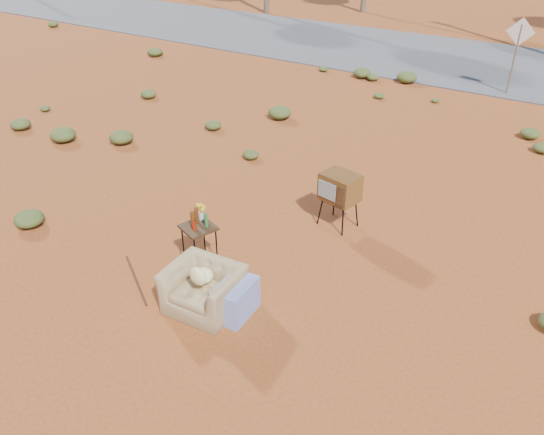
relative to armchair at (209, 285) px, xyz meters
The scene contains 8 objects.
ground 0.70m from the armchair, 131.07° to the left, with size 140.00×140.00×0.00m, color #9A461E.
highway 15.44m from the armchair, 91.40° to the left, with size 140.00×7.00×0.04m, color #565659.
armchair is the anchor object (origin of this frame).
tv_unit 3.05m from the armchair, 81.85° to the left, with size 0.70×0.61×1.00m.
side_table 1.21m from the armchair, 136.84° to the left, with size 0.61×0.61×0.97m.
rusty_bar 1.42m from the armchair, behind, with size 0.04×0.04×1.33m, color #532516.
road_sign 12.53m from the armchair, 84.84° to the left, with size 0.78×0.06×2.19m.
scrub_patch 4.99m from the armchair, 103.93° to the left, with size 17.49×8.07×0.33m.
Camera 1 is at (4.33, -4.75, 4.97)m, focal length 35.00 mm.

